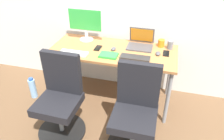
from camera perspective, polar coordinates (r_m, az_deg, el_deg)
ground_plane at (r=3.08m, az=0.24°, el=-7.31°), size 5.28×5.28×0.00m
desk at (r=2.70m, az=0.28°, el=4.01°), size 1.54×0.68×0.75m
office_chair_left at (r=2.44m, az=-13.44°, el=-7.63°), size 0.54×0.54×0.94m
office_chair_right at (r=2.23m, az=6.08°, el=-11.31°), size 0.54×0.54×0.94m
water_bottle_on_floor at (r=3.20m, az=-20.12°, el=-4.48°), size 0.09×0.09×0.31m
desktop_monitor at (r=2.86m, az=-7.02°, el=12.51°), size 0.48×0.18×0.43m
open_laptop at (r=2.75m, az=7.51°, el=7.26°), size 0.31×0.28×0.22m
keyboard_by_monitor at (r=2.60m, az=-10.07°, el=4.43°), size 0.34×0.12×0.02m
keyboard_by_laptop at (r=2.48m, az=6.08°, el=3.32°), size 0.34×0.12×0.02m
mouse_by_monitor at (r=2.60m, az=12.02°, el=4.29°), size 0.06×0.10×0.03m
mouse_by_laptop at (r=2.65m, az=0.40°, el=5.62°), size 0.06×0.10×0.03m
coffee_mug at (r=2.79m, az=12.83°, el=6.91°), size 0.08×0.08×0.09m
pen_cup at (r=2.75m, az=15.04°, el=6.37°), size 0.07×0.07×0.10m
phone_near_monitor at (r=2.64m, az=14.05°, el=4.26°), size 0.07×0.14×0.01m
phone_near_laptop at (r=2.70m, az=-3.72°, el=5.79°), size 0.07×0.14×0.01m
notebook at (r=2.51m, az=-0.92°, el=3.92°), size 0.21×0.15×0.03m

